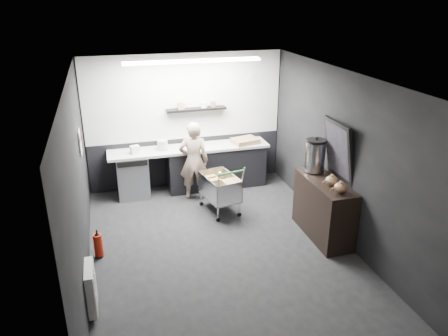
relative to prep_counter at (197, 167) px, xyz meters
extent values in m
plane|color=black|center=(-0.14, -2.42, -0.46)|extent=(5.50, 5.50, 0.00)
plane|color=silver|center=(-0.14, -2.42, 2.24)|extent=(5.50, 5.50, 0.00)
plane|color=black|center=(-0.14, 0.33, 0.89)|extent=(5.50, 0.00, 5.50)
plane|color=black|center=(-0.14, -5.17, 0.89)|extent=(5.50, 0.00, 5.50)
plane|color=black|center=(-2.14, -2.42, 0.89)|extent=(0.00, 5.50, 5.50)
plane|color=black|center=(1.86, -2.42, 0.89)|extent=(0.00, 5.50, 5.50)
cube|color=silver|center=(-0.14, 0.31, 1.39)|extent=(3.95, 0.02, 1.70)
cube|color=black|center=(-0.14, 0.31, 0.04)|extent=(3.95, 0.02, 1.00)
cube|color=black|center=(0.06, 0.20, 1.16)|extent=(1.20, 0.22, 0.04)
cylinder|color=silver|center=(1.26, 0.30, 1.69)|extent=(0.20, 0.03, 0.20)
cube|color=white|center=(-2.12, -1.12, 1.09)|extent=(0.02, 0.30, 0.40)
cube|color=red|center=(-2.11, -1.12, 1.16)|extent=(0.02, 0.22, 0.10)
cube|color=silver|center=(-2.08, -3.32, -0.11)|extent=(0.10, 0.50, 0.60)
cube|color=white|center=(-0.14, -0.57, 2.21)|extent=(2.40, 0.20, 0.04)
cube|color=black|center=(0.41, 0.00, -0.03)|extent=(2.00, 0.56, 0.85)
cube|color=#B7B7B2|center=(-0.14, 0.00, 0.42)|extent=(3.20, 0.60, 0.05)
cube|color=#9EA0A5|center=(-1.29, 0.00, -0.03)|extent=(0.60, 0.58, 0.85)
cube|color=black|center=(-1.29, -0.30, 0.32)|extent=(0.56, 0.02, 0.10)
imported|color=beige|center=(-0.14, -0.45, 0.32)|extent=(0.64, 0.49, 1.55)
cube|color=silver|center=(0.19, -1.11, -0.17)|extent=(0.66, 0.88, 0.02)
cube|color=silver|center=(-0.06, -1.11, 0.03)|extent=(0.18, 0.78, 0.42)
cube|color=silver|center=(0.44, -1.11, 0.03)|extent=(0.18, 0.78, 0.42)
cube|color=silver|center=(0.19, -1.50, 0.03)|extent=(0.51, 0.12, 0.42)
cube|color=silver|center=(0.19, -0.73, 0.03)|extent=(0.51, 0.12, 0.42)
cylinder|color=silver|center=(-0.03, -1.47, -0.30)|extent=(0.02, 0.02, 0.28)
cylinder|color=silver|center=(0.41, -1.47, -0.30)|extent=(0.02, 0.02, 0.28)
cylinder|color=silver|center=(-0.03, -0.76, -0.30)|extent=(0.02, 0.02, 0.28)
cylinder|color=silver|center=(0.41, -0.76, -0.30)|extent=(0.02, 0.02, 0.28)
cylinder|color=#24852B|center=(0.19, -1.56, 0.48)|extent=(0.51, 0.13, 0.03)
cube|color=olive|center=(0.08, -1.02, 0.02)|extent=(0.28, 0.32, 0.36)
cube|color=olive|center=(0.32, -1.23, 0.00)|extent=(0.25, 0.30, 0.32)
cylinder|color=black|center=(-0.03, -1.47, -0.42)|extent=(0.08, 0.04, 0.07)
cylinder|color=black|center=(-0.03, -0.76, -0.42)|extent=(0.08, 0.04, 0.07)
cylinder|color=black|center=(0.41, -1.47, -0.42)|extent=(0.08, 0.04, 0.07)
cylinder|color=black|center=(0.41, -0.76, -0.42)|extent=(0.08, 0.04, 0.07)
cube|color=black|center=(1.60, -2.41, 0.03)|extent=(0.49, 1.30, 0.98)
cylinder|color=silver|center=(1.60, -1.97, 0.79)|extent=(0.33, 0.33, 0.50)
cylinder|color=black|center=(1.60, -1.97, 1.06)|extent=(0.33, 0.33, 0.04)
sphere|color=black|center=(1.60, -1.97, 1.10)|extent=(0.05, 0.05, 0.05)
ellipsoid|color=brown|center=(1.60, -2.57, 0.61)|extent=(0.20, 0.20, 0.16)
ellipsoid|color=brown|center=(1.60, -2.84, 0.61)|extent=(0.20, 0.20, 0.16)
cube|color=black|center=(1.80, -2.35, 1.01)|extent=(0.22, 0.76, 0.97)
cube|color=black|center=(1.78, -2.35, 1.01)|extent=(0.16, 0.65, 0.83)
cylinder|color=#AC1D0B|center=(-1.99, -2.08, -0.25)|extent=(0.14, 0.14, 0.36)
cone|color=black|center=(-1.99, -2.08, -0.05)|extent=(0.09, 0.09, 0.05)
cylinder|color=black|center=(-1.99, -2.08, -0.01)|extent=(0.03, 0.03, 0.05)
cube|color=#92734D|center=(1.02, -0.05, 0.49)|extent=(0.57, 0.48, 0.10)
cylinder|color=beige|center=(-0.67, 0.00, 0.54)|extent=(0.20, 0.20, 0.20)
cube|color=silver|center=(-1.20, -0.05, 0.52)|extent=(0.20, 0.17, 0.15)
camera|label=1|loc=(-1.68, -8.09, 3.33)|focal=35.00mm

